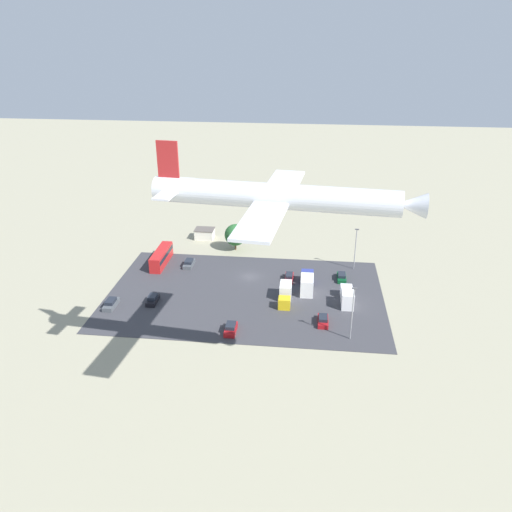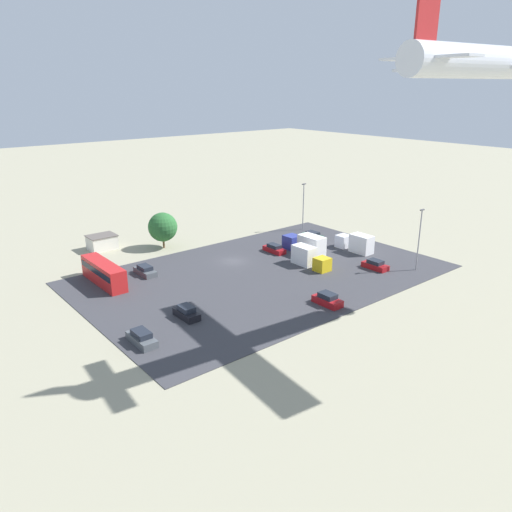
# 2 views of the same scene
# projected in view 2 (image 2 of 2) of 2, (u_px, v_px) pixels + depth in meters

# --- Properties ---
(ground_plane) EXTENTS (400.00, 400.00, 0.00)m
(ground_plane) POSITION_uv_depth(u_px,v_px,m) (233.00, 262.00, 85.10)
(ground_plane) COLOR gray
(parking_lot_surface) EXTENTS (56.04, 36.21, 0.08)m
(parking_lot_surface) POSITION_uv_depth(u_px,v_px,m) (264.00, 274.00, 79.25)
(parking_lot_surface) COLOR #38383D
(parking_lot_surface) RESTS_ON ground
(shed_building) EXTENTS (4.97, 3.94, 2.63)m
(shed_building) POSITION_uv_depth(u_px,v_px,m) (102.00, 242.00, 91.21)
(shed_building) COLOR silver
(shed_building) RESTS_ON ground
(bus) EXTENTS (2.53, 11.05, 3.36)m
(bus) POSITION_uv_depth(u_px,v_px,m) (104.00, 272.00, 74.93)
(bus) COLOR red
(bus) RESTS_ON ground
(parked_car_0) EXTENTS (1.82, 4.08, 1.63)m
(parked_car_0) POSITION_uv_depth(u_px,v_px,m) (187.00, 313.00, 64.19)
(parked_car_0) COLOR black
(parked_car_0) RESTS_ON ground
(parked_car_1) EXTENTS (1.91, 4.68, 1.57)m
(parked_car_1) POSITION_uv_depth(u_px,v_px,m) (142.00, 338.00, 57.81)
(parked_car_1) COLOR #4C5156
(parked_car_1) RESTS_ON ground
(parked_car_2) EXTENTS (1.86, 4.49, 1.44)m
(parked_car_2) POSITION_uv_depth(u_px,v_px,m) (313.00, 236.00, 97.37)
(parked_car_2) COLOR #0C4723
(parked_car_2) RESTS_ON ground
(parked_car_3) EXTENTS (1.74, 4.57, 1.47)m
(parked_car_3) POSITION_uv_depth(u_px,v_px,m) (274.00, 249.00, 89.50)
(parked_car_3) COLOR maroon
(parked_car_3) RESTS_ON ground
(parked_car_4) EXTENTS (1.92, 4.61, 1.48)m
(parked_car_4) POSITION_uv_depth(u_px,v_px,m) (145.00, 271.00, 78.91)
(parked_car_4) COLOR #4C5156
(parked_car_4) RESTS_ON ground
(parked_car_5) EXTENTS (1.97, 4.22, 1.66)m
(parked_car_5) POSITION_uv_depth(u_px,v_px,m) (327.00, 300.00, 68.05)
(parked_car_5) COLOR maroon
(parked_car_5) RESTS_ON ground
(parked_car_6) EXTENTS (1.91, 4.36, 1.49)m
(parked_car_6) POSITION_uv_depth(u_px,v_px,m) (375.00, 265.00, 81.41)
(parked_car_6) COLOR maroon
(parked_car_6) RESTS_ON ground
(parked_truck_0) EXTENTS (2.59, 8.72, 3.56)m
(parked_truck_0) POSITION_uv_depth(u_px,v_px,m) (306.00, 245.00, 88.53)
(parked_truck_0) COLOR navy
(parked_truck_0) RESTS_ON ground
(parked_truck_1) EXTENTS (2.32, 7.26, 3.15)m
(parked_truck_1) POSITION_uv_depth(u_px,v_px,m) (309.00, 258.00, 82.40)
(parked_truck_1) COLOR gold
(parked_truck_1) RESTS_ON ground
(parked_truck_2) EXTENTS (2.36, 7.30, 3.26)m
(parked_truck_2) POSITION_uv_depth(u_px,v_px,m) (356.00, 243.00, 89.84)
(parked_truck_2) COLOR silver
(parked_truck_2) RESTS_ON ground
(tree_near_shed) EXTENTS (5.33, 5.33, 6.65)m
(tree_near_shed) POSITION_uv_depth(u_px,v_px,m) (163.00, 227.00, 91.06)
(tree_near_shed) COLOR brown
(tree_near_shed) RESTS_ON ground
(light_pole_lot_centre) EXTENTS (0.90, 0.28, 10.10)m
(light_pole_lot_centre) POSITION_uv_depth(u_px,v_px,m) (419.00, 238.00, 79.29)
(light_pole_lot_centre) COLOR gray
(light_pole_lot_centre) RESTS_ON ground
(light_pole_lot_edge) EXTENTS (0.90, 0.28, 9.67)m
(light_pole_lot_edge) POSITION_uv_depth(u_px,v_px,m) (303.00, 205.00, 101.91)
(light_pole_lot_edge) COLOR gray
(light_pole_lot_edge) RESTS_ON ground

